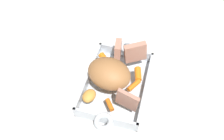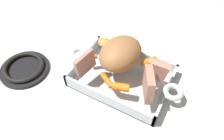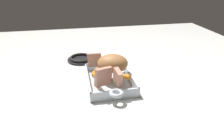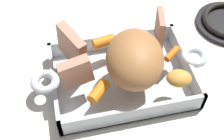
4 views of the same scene
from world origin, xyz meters
The scene contains 11 objects.
ground_plane centered at (0.00, 0.00, 0.00)m, with size 2.23×2.23×0.00m, color silver.
roasting_dish centered at (0.00, 0.00, 0.02)m, with size 0.39×0.22×0.05m.
pork_roast centered at (-0.02, 0.02, 0.10)m, with size 0.15×0.12×0.09m, color #AB7141.
roast_slice_thin centered at (0.10, 0.02, 0.09)m, with size 0.02×0.06×0.06m, color tan.
roast_slice_thick centered at (0.10, -0.04, 0.09)m, with size 0.02×0.08×0.08m, color tan.
roast_slice_outer centered at (-0.10, -0.06, 0.09)m, with size 0.01×0.07×0.07m, color tan.
baby_carrot_northeast centered at (-0.02, -0.06, 0.06)m, with size 0.02×0.02×0.05m, color orange.
baby_carrot_center_right centered at (0.06, 0.06, 0.06)m, with size 0.02×0.02×0.05m, color orange.
baby_carrot_southwest centered at (0.03, -0.07, 0.06)m, with size 0.02×0.02×0.05m, color orange.
baby_carrot_short centered at (-0.11, -0.01, 0.06)m, with size 0.01×0.01×0.04m, color orange.
potato_near_roast centered at (-0.10, 0.07, 0.07)m, with size 0.05×0.04×0.03m, color gold.
Camera 4 is at (0.11, 0.41, 0.57)m, focal length 49.79 mm.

